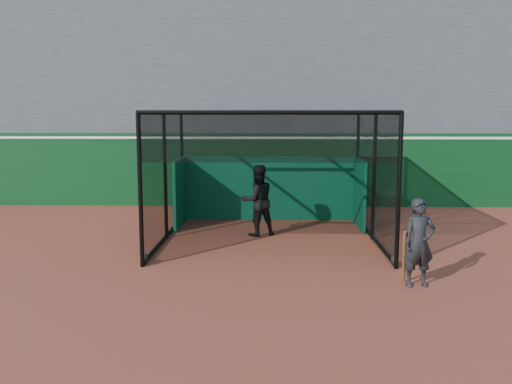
{
  "coord_description": "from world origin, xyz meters",
  "views": [
    {
      "loc": [
        0.61,
        -10.09,
        3.14
      ],
      "look_at": [
        0.28,
        2.0,
        1.4
      ],
      "focal_mm": 38.0,
      "sensor_mm": 36.0,
      "label": 1
    }
  ],
  "objects": [
    {
      "name": "grandstand",
      "position": [
        0.0,
        12.27,
        4.48
      ],
      "size": [
        50.0,
        7.85,
        8.95
      ],
      "color": "#4C4C4F",
      "rests_on": "ground"
    },
    {
      "name": "ground",
      "position": [
        0.0,
        0.0,
        0.0
      ],
      "size": [
        120.0,
        120.0,
        0.0
      ],
      "primitive_type": "plane",
      "color": "brown",
      "rests_on": "ground"
    },
    {
      "name": "outfield_wall",
      "position": [
        0.0,
        8.5,
        1.29
      ],
      "size": [
        50.0,
        0.5,
        2.5
      ],
      "color": "#0A3715",
      "rests_on": "ground"
    },
    {
      "name": "batter",
      "position": [
        0.28,
        3.78,
        0.93
      ],
      "size": [
        1.1,
        0.99,
        1.85
      ],
      "primitive_type": "imported",
      "rotation": [
        0.0,
        0.0,
        3.54
      ],
      "color": "black",
      "rests_on": "ground"
    },
    {
      "name": "batting_cage",
      "position": [
        0.57,
        3.41,
        1.58
      ],
      "size": [
        5.33,
        5.36,
        3.18
      ],
      "color": "black",
      "rests_on": "ground"
    },
    {
      "name": "on_deck_player",
      "position": [
        3.32,
        -0.37,
        0.81
      ],
      "size": [
        0.65,
        0.48,
        1.63
      ],
      "color": "black",
      "rests_on": "ground"
    }
  ]
}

